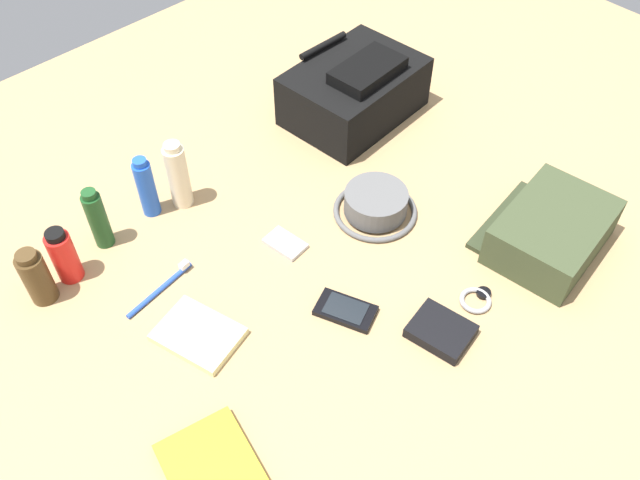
# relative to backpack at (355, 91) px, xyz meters

# --- Properties ---
(ground_plane) EXTENTS (2.64, 2.02, 0.02)m
(ground_plane) POSITION_rel_backpack_xyz_m (-0.38, -0.27, -0.08)
(ground_plane) COLOR tan
(ground_plane) RESTS_ON ground
(backpack) EXTENTS (0.34, 0.25, 0.16)m
(backpack) POSITION_rel_backpack_xyz_m (0.00, 0.00, 0.00)
(backpack) COLOR black
(backpack) RESTS_ON ground_plane
(toiletry_pouch) EXTENTS (0.27, 0.25, 0.09)m
(toiletry_pouch) POSITION_rel_backpack_xyz_m (-0.02, -0.58, -0.03)
(toiletry_pouch) COLOR #384228
(toiletry_pouch) RESTS_ON ground_plane
(bucket_hat) EXTENTS (0.18, 0.18, 0.06)m
(bucket_hat) POSITION_rel_backpack_xyz_m (-0.21, -0.27, -0.05)
(bucket_hat) COLOR #595959
(bucket_hat) RESTS_ON ground_plane
(cologne_bottle) EXTENTS (0.05, 0.05, 0.13)m
(cologne_bottle) POSITION_rel_backpack_xyz_m (-0.84, 0.02, -0.01)
(cologne_bottle) COLOR #473319
(cologne_bottle) RESTS_ON ground_plane
(sunscreen_spray) EXTENTS (0.05, 0.05, 0.13)m
(sunscreen_spray) POSITION_rel_backpack_xyz_m (-0.77, 0.03, -0.01)
(sunscreen_spray) COLOR red
(sunscreen_spray) RESTS_ON ground_plane
(shampoo_bottle) EXTENTS (0.04, 0.04, 0.15)m
(shampoo_bottle) POSITION_rel_backpack_xyz_m (-0.68, 0.06, -0.00)
(shampoo_bottle) COLOR #19471E
(shampoo_bottle) RESTS_ON ground_plane
(deodorant_spray) EXTENTS (0.04, 0.04, 0.15)m
(deodorant_spray) POSITION_rel_backpack_xyz_m (-0.56, 0.07, 0.00)
(deodorant_spray) COLOR blue
(deodorant_spray) RESTS_ON ground_plane
(lotion_bottle) EXTENTS (0.05, 0.05, 0.17)m
(lotion_bottle) POSITION_rel_backpack_xyz_m (-0.49, 0.04, 0.01)
(lotion_bottle) COLOR beige
(lotion_bottle) RESTS_ON ground_plane
(paperback_novel) EXTENTS (0.17, 0.20, 0.02)m
(paperback_novel) POSITION_rel_backpack_xyz_m (-0.82, -0.49, -0.06)
(paperback_novel) COLOR yellow
(paperback_novel) RESTS_ON ground_plane
(cell_phone) EXTENTS (0.10, 0.13, 0.01)m
(cell_phone) POSITION_rel_backpack_xyz_m (-0.44, -0.41, -0.06)
(cell_phone) COLOR black
(cell_phone) RESTS_ON ground_plane
(media_player) EXTENTS (0.06, 0.09, 0.01)m
(media_player) POSITION_rel_backpack_xyz_m (-0.41, -0.21, -0.07)
(media_player) COLOR #B7B7BC
(media_player) RESTS_ON ground_plane
(wristwatch) EXTENTS (0.07, 0.06, 0.01)m
(wristwatch) POSITION_rel_backpack_xyz_m (-0.24, -0.57, -0.06)
(wristwatch) COLOR #99999E
(wristwatch) RESTS_ON ground_plane
(toothbrush) EXTENTS (0.17, 0.03, 0.02)m
(toothbrush) POSITION_rel_backpack_xyz_m (-0.66, -0.12, -0.06)
(toothbrush) COLOR blue
(toothbrush) RESTS_ON ground_plane
(wallet) EXTENTS (0.11, 0.12, 0.02)m
(wallet) POSITION_rel_backpack_xyz_m (-0.35, -0.57, -0.06)
(wallet) COLOR black
(wallet) RESTS_ON ground_plane
(notepad) EXTENTS (0.15, 0.17, 0.02)m
(notepad) POSITION_rel_backpack_xyz_m (-0.68, -0.26, -0.06)
(notepad) COLOR beige
(notepad) RESTS_ON ground_plane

